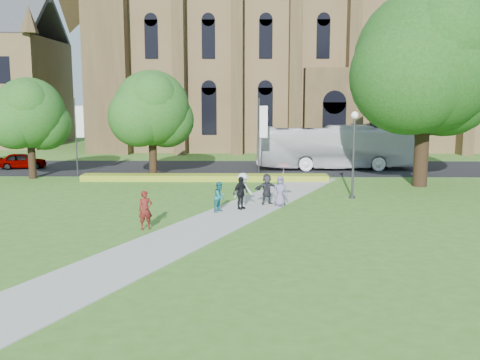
{
  "coord_description": "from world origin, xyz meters",
  "views": [
    {
      "loc": [
        1.17,
        -25.44,
        6.16
      ],
      "look_at": [
        0.74,
        3.39,
        1.6
      ],
      "focal_mm": 40.0,
      "sensor_mm": 36.0,
      "label": 1
    }
  ],
  "objects_px": {
    "streetlamp": "(354,144)",
    "car_0": "(22,161)",
    "tour_coach": "(334,147)",
    "pedestrian_0": "(145,210)",
    "large_tree": "(426,62)"
  },
  "relations": [
    {
      "from": "streetlamp",
      "to": "pedestrian_0",
      "type": "height_order",
      "value": "streetlamp"
    },
    {
      "from": "streetlamp",
      "to": "car_0",
      "type": "height_order",
      "value": "streetlamp"
    },
    {
      "from": "tour_coach",
      "to": "streetlamp",
      "type": "bearing_deg",
      "value": 173.78
    },
    {
      "from": "tour_coach",
      "to": "car_0",
      "type": "height_order",
      "value": "tour_coach"
    },
    {
      "from": "large_tree",
      "to": "pedestrian_0",
      "type": "xyz_separation_m",
      "value": [
        -16.57,
        -12.31,
        -7.43
      ]
    },
    {
      "from": "streetlamp",
      "to": "large_tree",
      "type": "distance_m",
      "value": 8.73
    },
    {
      "from": "pedestrian_0",
      "to": "large_tree",
      "type": "bearing_deg",
      "value": 14.33
    },
    {
      "from": "car_0",
      "to": "streetlamp",
      "type": "bearing_deg",
      "value": -129.0
    },
    {
      "from": "pedestrian_0",
      "to": "tour_coach",
      "type": "bearing_deg",
      "value": 37.89
    },
    {
      "from": "streetlamp",
      "to": "car_0",
      "type": "distance_m",
      "value": 28.75
    },
    {
      "from": "large_tree",
      "to": "tour_coach",
      "type": "bearing_deg",
      "value": 118.09
    },
    {
      "from": "streetlamp",
      "to": "pedestrian_0",
      "type": "xyz_separation_m",
      "value": [
        -11.07,
        -7.81,
        -2.36
      ]
    },
    {
      "from": "large_tree",
      "to": "pedestrian_0",
      "type": "relative_size",
      "value": 7.37
    },
    {
      "from": "streetlamp",
      "to": "car_0",
      "type": "bearing_deg",
      "value": 153.24
    },
    {
      "from": "large_tree",
      "to": "car_0",
      "type": "xyz_separation_m",
      "value": [
        -31.06,
        8.39,
        -7.68
      ]
    }
  ]
}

